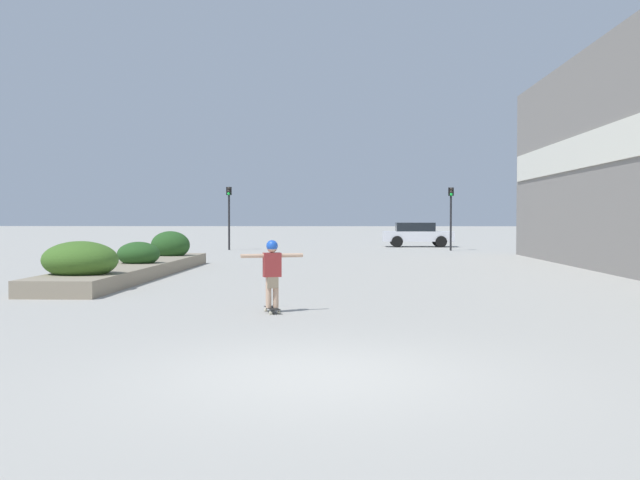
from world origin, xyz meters
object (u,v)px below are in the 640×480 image
(car_leftmost, at_px, (630,233))
(skateboard, at_px, (272,309))
(traffic_light_right, at_px, (451,208))
(car_center_left, at_px, (417,234))
(traffic_light_left, at_px, (229,207))
(skateboarder, at_px, (272,267))

(car_leftmost, bearing_deg, skateboard, 148.82)
(car_leftmost, relative_size, traffic_light_right, 1.22)
(skateboard, bearing_deg, car_center_left, 61.14)
(skateboard, bearing_deg, car_leftmost, 40.53)
(skateboard, relative_size, traffic_light_left, 0.19)
(skateboarder, bearing_deg, car_center_left, 61.14)
(skateboard, xyz_separation_m, car_leftmost, (18.81, 31.08, 0.79))
(car_center_left, bearing_deg, skateboarder, -10.57)
(car_center_left, relative_size, traffic_light_right, 1.24)
(skateboarder, distance_m, traffic_light_left, 26.77)
(traffic_light_left, xyz_separation_m, traffic_light_right, (12.25, -0.38, -0.04))
(car_center_left, xyz_separation_m, traffic_light_right, (1.33, -5.12, 1.56))
(skateboard, xyz_separation_m, traffic_light_left, (-5.14, 26.22, 2.32))
(skateboarder, relative_size, traffic_light_right, 0.37)
(traffic_light_right, bearing_deg, car_leftmost, 24.11)
(traffic_light_left, bearing_deg, skateboard, -78.90)
(skateboard, height_order, car_leftmost, car_leftmost)
(car_leftmost, distance_m, traffic_light_right, 12.90)
(car_leftmost, xyz_separation_m, traffic_light_right, (-11.70, -5.23, 1.50))
(skateboarder, bearing_deg, skateboard, 0.00)
(skateboarder, height_order, traffic_light_right, traffic_light_right)
(skateboard, height_order, traffic_light_right, traffic_light_right)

